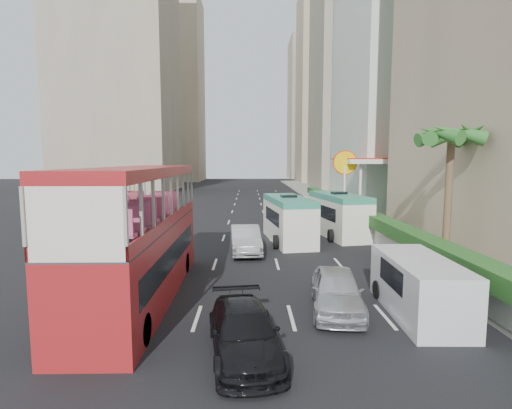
{
  "coord_description": "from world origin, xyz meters",
  "views": [
    {
      "loc": [
        -1.82,
        -15.02,
        5.32
      ],
      "look_at": [
        -1.5,
        4.0,
        3.2
      ],
      "focal_mm": 28.0,
      "sensor_mm": 36.0,
      "label": 1
    }
  ],
  "objects_px": {
    "shell_station": "(372,187)",
    "double_decker_bus": "(140,234)",
    "minibus_far": "(339,215)",
    "panel_van_far": "(311,208)",
    "van_asset": "(295,234)",
    "minibus_near": "(288,219)",
    "panel_van_near": "(419,287)",
    "car_silver_lane_b": "(336,311)",
    "palm_tree": "(448,200)",
    "car_silver_lane_a": "(246,253)",
    "car_black": "(244,354)"
  },
  "relations": [
    {
      "from": "car_silver_lane_a",
      "to": "shell_station",
      "type": "xyz_separation_m",
      "value": [
        12.04,
        15.39,
        2.75
      ]
    },
    {
      "from": "shell_station",
      "to": "car_black",
      "type": "bearing_deg",
      "value": -113.47
    },
    {
      "from": "double_decker_bus",
      "to": "shell_station",
      "type": "bearing_deg",
      "value": 55.18
    },
    {
      "from": "panel_van_far",
      "to": "palm_tree",
      "type": "relative_size",
      "value": 0.69
    },
    {
      "from": "van_asset",
      "to": "shell_station",
      "type": "bearing_deg",
      "value": 49.12
    },
    {
      "from": "double_decker_bus",
      "to": "palm_tree",
      "type": "bearing_deg",
      "value": 16.16
    },
    {
      "from": "double_decker_bus",
      "to": "van_asset",
      "type": "xyz_separation_m",
      "value": [
        7.46,
        13.19,
        -2.53
      ]
    },
    {
      "from": "minibus_near",
      "to": "palm_tree",
      "type": "distance_m",
      "value": 9.97
    },
    {
      "from": "panel_van_far",
      "to": "shell_station",
      "type": "height_order",
      "value": "shell_station"
    },
    {
      "from": "shell_station",
      "to": "double_decker_bus",
      "type": "bearing_deg",
      "value": -124.82
    },
    {
      "from": "van_asset",
      "to": "car_black",
      "type": "bearing_deg",
      "value": -100.74
    },
    {
      "from": "car_silver_lane_b",
      "to": "minibus_far",
      "type": "distance_m",
      "value": 14.53
    },
    {
      "from": "double_decker_bus",
      "to": "minibus_far",
      "type": "bearing_deg",
      "value": 50.47
    },
    {
      "from": "minibus_far",
      "to": "panel_van_far",
      "type": "xyz_separation_m",
      "value": [
        -0.52,
        9.15,
        -0.6
      ]
    },
    {
      "from": "van_asset",
      "to": "shell_station",
      "type": "relative_size",
      "value": 0.62
    },
    {
      "from": "car_silver_lane_a",
      "to": "palm_tree",
      "type": "distance_m",
      "value": 11.01
    },
    {
      "from": "double_decker_bus",
      "to": "car_silver_lane_b",
      "type": "bearing_deg",
      "value": -10.99
    },
    {
      "from": "palm_tree",
      "to": "van_asset",
      "type": "bearing_deg",
      "value": 124.62
    },
    {
      "from": "panel_van_far",
      "to": "palm_tree",
      "type": "distance_m",
      "value": 18.42
    },
    {
      "from": "minibus_near",
      "to": "shell_station",
      "type": "xyz_separation_m",
      "value": [
        9.26,
        12.22,
        1.29
      ]
    },
    {
      "from": "panel_van_near",
      "to": "palm_tree",
      "type": "height_order",
      "value": "palm_tree"
    },
    {
      "from": "shell_station",
      "to": "panel_van_near",
      "type": "bearing_deg",
      "value": -103.57
    },
    {
      "from": "car_silver_lane_a",
      "to": "panel_van_near",
      "type": "bearing_deg",
      "value": -61.26
    },
    {
      "from": "car_silver_lane_b",
      "to": "shell_station",
      "type": "xyz_separation_m",
      "value": [
        8.74,
        24.41,
        2.75
      ]
    },
    {
      "from": "car_silver_lane_a",
      "to": "car_black",
      "type": "relative_size",
      "value": 1.04
    },
    {
      "from": "minibus_far",
      "to": "panel_van_near",
      "type": "xyz_separation_m",
      "value": [
        -0.45,
        -14.45,
        -0.5
      ]
    },
    {
      "from": "van_asset",
      "to": "panel_van_near",
      "type": "height_order",
      "value": "panel_van_near"
    },
    {
      "from": "panel_van_near",
      "to": "palm_tree",
      "type": "xyz_separation_m",
      "value": [
        3.78,
        5.76,
        2.4
      ]
    },
    {
      "from": "car_black",
      "to": "panel_van_near",
      "type": "height_order",
      "value": "panel_van_near"
    },
    {
      "from": "car_silver_lane_b",
      "to": "palm_tree",
      "type": "relative_size",
      "value": 0.68
    },
    {
      "from": "minibus_near",
      "to": "panel_van_near",
      "type": "relative_size",
      "value": 1.35
    },
    {
      "from": "double_decker_bus",
      "to": "panel_van_far",
      "type": "xyz_separation_m",
      "value": [
        9.95,
        21.84,
        -1.65
      ]
    },
    {
      "from": "van_asset",
      "to": "panel_van_near",
      "type": "relative_size",
      "value": 1.02
    },
    {
      "from": "minibus_far",
      "to": "palm_tree",
      "type": "bearing_deg",
      "value": -78.65
    },
    {
      "from": "car_silver_lane_b",
      "to": "minibus_near",
      "type": "bearing_deg",
      "value": 100.12
    },
    {
      "from": "minibus_near",
      "to": "minibus_far",
      "type": "bearing_deg",
      "value": 19.31
    },
    {
      "from": "double_decker_bus",
      "to": "shell_station",
      "type": "xyz_separation_m",
      "value": [
        16.0,
        23.0,
        0.22
      ]
    },
    {
      "from": "car_silver_lane_a",
      "to": "minibus_far",
      "type": "bearing_deg",
      "value": 33.77
    },
    {
      "from": "car_silver_lane_b",
      "to": "shell_station",
      "type": "distance_m",
      "value": 26.07
    },
    {
      "from": "car_silver_lane_b",
      "to": "panel_van_near",
      "type": "relative_size",
      "value": 0.89
    },
    {
      "from": "double_decker_bus",
      "to": "minibus_far",
      "type": "xyz_separation_m",
      "value": [
        10.47,
        12.69,
        -1.05
      ]
    },
    {
      "from": "panel_van_near",
      "to": "palm_tree",
      "type": "distance_m",
      "value": 7.3
    },
    {
      "from": "panel_van_near",
      "to": "shell_station",
      "type": "xyz_separation_m",
      "value": [
        5.98,
        24.76,
        1.77
      ]
    },
    {
      "from": "minibus_far",
      "to": "panel_van_far",
      "type": "relative_size",
      "value": 1.51
    },
    {
      "from": "minibus_far",
      "to": "shell_station",
      "type": "distance_m",
      "value": 11.77
    },
    {
      "from": "van_asset",
      "to": "car_silver_lane_a",
      "type": "bearing_deg",
      "value": -121.9
    },
    {
      "from": "car_silver_lane_b",
      "to": "palm_tree",
      "type": "distance_m",
      "value": 9.13
    },
    {
      "from": "car_silver_lane_a",
      "to": "car_silver_lane_b",
      "type": "bearing_deg",
      "value": -74.04
    },
    {
      "from": "minibus_near",
      "to": "double_decker_bus",
      "type": "bearing_deg",
      "value": -129.89
    },
    {
      "from": "minibus_near",
      "to": "panel_van_near",
      "type": "bearing_deg",
      "value": -83.2
    }
  ]
}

